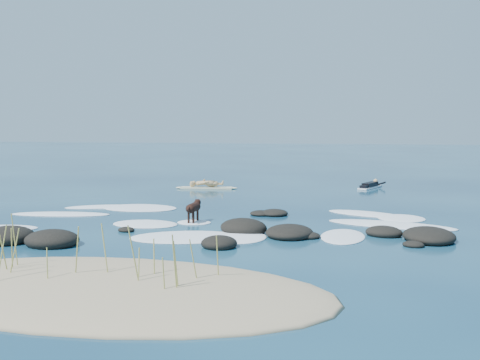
# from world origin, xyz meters

# --- Properties ---
(ground) EXTENTS (160.00, 160.00, 0.00)m
(ground) POSITION_xyz_m (0.00, 0.00, 0.00)
(ground) COLOR #0A2642
(ground) RESTS_ON ground
(sand_dune) EXTENTS (9.00, 4.40, 0.60)m
(sand_dune) POSITION_xyz_m (0.00, -8.20, 0.00)
(sand_dune) COLOR #9E8966
(sand_dune) RESTS_ON ground
(dune_grass) EXTENTS (4.29, 1.36, 1.20)m
(dune_grass) POSITION_xyz_m (-0.09, -8.20, 0.62)
(dune_grass) COLOR #979649
(dune_grass) RESTS_ON ground
(reef_rocks) EXTENTS (13.02, 7.33, 0.56)m
(reef_rocks) POSITION_xyz_m (0.90, -3.08, 0.12)
(reef_rocks) COLOR black
(reef_rocks) RESTS_ON ground
(breaking_foam) EXTENTS (15.06, 7.47, 0.12)m
(breaking_foam) POSITION_xyz_m (0.21, -0.64, 0.01)
(breaking_foam) COLOR white
(breaking_foam) RESTS_ON ground
(standing_surfer_rig) EXTENTS (3.09, 0.88, 1.76)m
(standing_surfer_rig) POSITION_xyz_m (-2.60, 8.17, 0.69)
(standing_surfer_rig) COLOR beige
(standing_surfer_rig) RESTS_ON ground
(paddling_surfer_rig) EXTENTS (1.42, 2.27, 0.40)m
(paddling_surfer_rig) POSITION_xyz_m (5.35, 10.19, 0.14)
(paddling_surfer_rig) COLOR white
(paddling_surfer_rig) RESTS_ON ground
(dog) EXTENTS (0.32, 1.19, 0.76)m
(dog) POSITION_xyz_m (-0.40, -1.06, 0.50)
(dog) COLOR black
(dog) RESTS_ON ground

